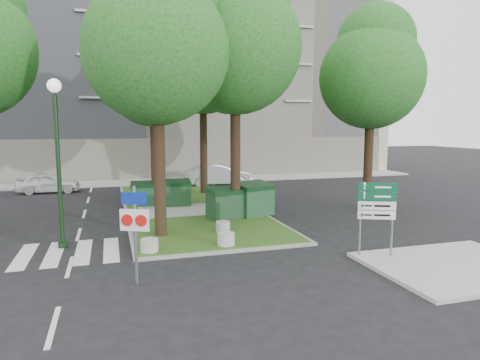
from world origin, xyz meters
name	(u,v)px	position (x,y,z in m)	size (l,w,h in m)	color
ground	(216,254)	(0.00, 0.00, 0.00)	(120.00, 120.00, 0.00)	black
median_island	(188,207)	(0.50, 8.00, 0.06)	(6.00, 16.00, 0.12)	#244513
median_kerb	(188,207)	(0.50, 8.00, 0.05)	(6.30, 16.30, 0.10)	gray
sidewalk_corner	(457,266)	(6.50, -3.50, 0.06)	(5.00, 4.00, 0.12)	#999993
building_sidewalk	(156,181)	(0.00, 18.50, 0.06)	(42.00, 3.00, 0.12)	#999993
zebra_crossing	(97,250)	(-3.75, 1.50, 0.01)	(5.00, 3.00, 0.01)	silver
apartment_building	(145,82)	(0.00, 26.00, 8.00)	(41.00, 12.00, 16.00)	beige
tree_median_near_left	(159,37)	(-1.41, 2.56, 7.32)	(5.20, 5.20, 10.53)	black
tree_median_near_right	(237,35)	(2.09, 4.56, 7.99)	(5.60, 5.60, 11.46)	black
tree_median_mid	(155,70)	(-0.91, 9.06, 6.98)	(4.80, 4.80, 9.99)	black
tree_median_far	(204,55)	(2.29, 12.06, 8.32)	(5.80, 5.80, 11.93)	black
tree_street_right	(373,67)	(9.09, 5.06, 6.98)	(5.00, 5.00, 10.06)	black
dumpster_a	(144,194)	(-1.63, 8.83, 0.71)	(1.40, 1.04, 1.23)	#103B1F
dumpster_b	(177,193)	(-0.03, 8.29, 0.76)	(1.51, 1.11, 1.34)	#103816
dumpster_c	(225,203)	(1.57, 4.64, 0.79)	(1.72, 1.39, 1.40)	black
dumpster_d	(254,199)	(3.00, 4.92, 0.86)	(1.94, 1.63, 1.53)	#123C1C
bollard_left	(149,245)	(-2.10, 0.50, 0.33)	(0.58, 0.58, 0.41)	#ACADA7
bollard_right	(226,239)	(0.49, 0.50, 0.33)	(0.59, 0.59, 0.42)	#ADADA7
bollard_mid	(223,226)	(0.86, 2.36, 0.32)	(0.55, 0.55, 0.39)	#9E9F9A
litter_bin	(225,195)	(2.60, 8.50, 0.51)	(0.44, 0.44, 0.77)	yellow
street_lamp	(57,143)	(-4.90, 2.21, 3.61)	(0.46, 0.46, 5.73)	black
traffic_sign_pole	(135,222)	(-2.66, -2.00, 1.69)	(0.74, 0.37, 2.64)	slate
directional_sign	(377,207)	(4.70, -2.00, 1.66)	(1.08, 0.49, 2.32)	slate
car_white	(48,183)	(-6.98, 15.50, 0.63)	(1.49, 3.71, 1.26)	silver
car_silver	(218,175)	(3.95, 15.50, 0.76)	(1.60, 4.59, 1.51)	#AAADB3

